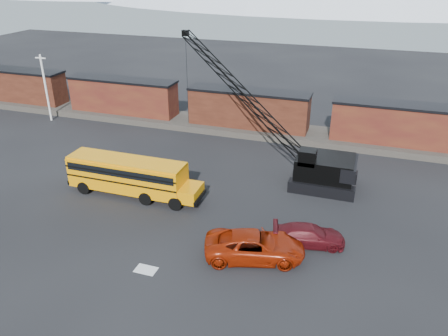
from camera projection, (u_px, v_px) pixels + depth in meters
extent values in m
plane|color=black|center=(166.00, 235.00, 31.47)|extent=(160.00, 160.00, 0.00)
cube|color=#4B443D|center=(248.00, 128.00, 50.12)|extent=(120.00, 5.00, 0.70)
cube|color=#532617|center=(18.00, 85.00, 58.25)|extent=(13.50, 2.90, 4.00)
cube|color=black|center=(15.00, 70.00, 57.36)|extent=(13.70, 3.10, 0.25)
cube|color=black|center=(46.00, 100.00, 57.79)|extent=(2.20, 2.40, 0.60)
cube|color=#461514|center=(123.00, 96.00, 53.68)|extent=(13.50, 2.90, 4.00)
cube|color=black|center=(122.00, 80.00, 52.79)|extent=(13.70, 3.10, 0.25)
cube|color=black|center=(96.00, 106.00, 55.61)|extent=(2.20, 2.40, 0.60)
cube|color=black|center=(155.00, 113.00, 53.21)|extent=(2.20, 2.40, 0.60)
cube|color=#532617|center=(249.00, 109.00, 49.10)|extent=(13.50, 2.90, 4.00)
cube|color=black|center=(249.00, 91.00, 48.21)|extent=(13.70, 3.10, 0.25)
cube|color=black|center=(214.00, 119.00, 51.04)|extent=(2.20, 2.40, 0.60)
cube|color=black|center=(285.00, 127.00, 48.63)|extent=(2.20, 2.40, 0.60)
cube|color=#461514|center=(400.00, 124.00, 44.52)|extent=(13.50, 2.90, 4.00)
cube|color=black|center=(403.00, 105.00, 43.63)|extent=(13.70, 3.10, 0.25)
cube|color=black|center=(355.00, 135.00, 46.46)|extent=(2.20, 2.40, 0.60)
cube|color=black|center=(441.00, 145.00, 44.06)|extent=(2.20, 2.40, 0.60)
cylinder|color=silver|center=(46.00, 88.00, 51.98)|extent=(0.24, 0.24, 8.00)
cube|color=silver|center=(40.00, 58.00, 50.42)|extent=(1.40, 0.12, 0.12)
cube|color=silver|center=(146.00, 270.00, 27.90)|extent=(1.40, 0.90, 0.02)
cube|color=orange|center=(127.00, 175.00, 36.16)|extent=(10.00, 2.50, 2.50)
cube|color=orange|center=(190.00, 192.00, 34.86)|extent=(1.60, 2.30, 1.10)
cube|color=orange|center=(126.00, 160.00, 35.59)|extent=(10.00, 2.30, 0.18)
cube|color=black|center=(118.00, 174.00, 34.77)|extent=(9.60, 0.05, 0.65)
cube|color=black|center=(134.00, 161.00, 36.93)|extent=(9.60, 0.05, 0.65)
cube|color=black|center=(200.00, 197.00, 34.74)|extent=(0.15, 2.45, 0.35)
cube|color=black|center=(77.00, 177.00, 38.03)|extent=(0.15, 2.50, 0.35)
cylinder|color=black|center=(84.00, 188.00, 36.74)|extent=(1.10, 0.35, 1.10)
cylinder|color=black|center=(99.00, 176.00, 38.71)|extent=(1.10, 0.35, 1.10)
cylinder|color=black|center=(146.00, 199.00, 35.09)|extent=(1.10, 0.35, 1.10)
cylinder|color=black|center=(158.00, 186.00, 37.05)|extent=(1.10, 0.35, 1.10)
cylinder|color=black|center=(175.00, 204.00, 34.34)|extent=(1.10, 0.35, 1.10)
cylinder|color=black|center=(187.00, 190.00, 36.31)|extent=(1.10, 0.35, 1.10)
imported|color=maroon|center=(255.00, 246.00, 28.71)|extent=(7.18, 4.76, 1.83)
imported|color=#4C0D13|center=(309.00, 235.00, 30.14)|extent=(5.30, 3.07, 1.44)
cube|color=black|center=(321.00, 189.00, 36.57)|extent=(5.50, 1.00, 1.00)
cube|color=black|center=(325.00, 173.00, 39.30)|extent=(5.50, 1.00, 1.00)
cube|color=black|center=(325.00, 167.00, 37.33)|extent=(4.80, 3.60, 1.80)
cube|color=black|center=(349.00, 168.00, 36.67)|extent=(1.20, 3.80, 1.20)
cube|color=black|center=(307.00, 157.00, 36.18)|extent=(1.40, 1.20, 1.30)
cube|color=black|center=(306.00, 160.00, 35.71)|extent=(1.20, 0.06, 0.90)
cube|color=black|center=(185.00, 33.00, 46.65)|extent=(0.70, 0.50, 0.60)
cylinder|color=black|center=(187.00, 83.00, 48.99)|extent=(0.04, 0.04, 10.49)
cube|color=black|center=(189.00, 125.00, 51.18)|extent=(0.25, 0.25, 0.50)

